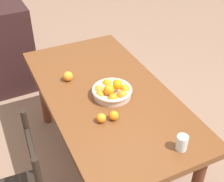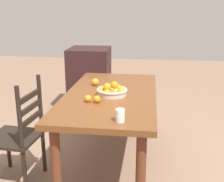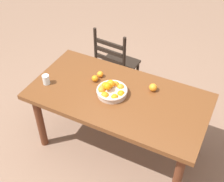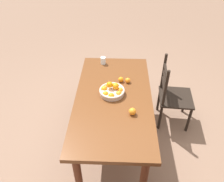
{
  "view_description": "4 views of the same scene",
  "coord_description": "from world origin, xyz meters",
  "px_view_note": "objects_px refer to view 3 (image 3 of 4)",
  "views": [
    {
      "loc": [
        -1.64,
        0.73,
        2.07
      ],
      "look_at": [
        -0.06,
        -0.02,
        0.78
      ],
      "focal_mm": 49.54,
      "sensor_mm": 36.0,
      "label": 1
    },
    {
      "loc": [
        -2.62,
        -0.36,
        1.55
      ],
      "look_at": [
        -0.06,
        -0.02,
        0.78
      ],
      "focal_mm": 46.72,
      "sensor_mm": 36.0,
      "label": 2
    },
    {
      "loc": [
        0.86,
        -1.84,
        2.58
      ],
      "look_at": [
        -0.06,
        -0.02,
        0.78
      ],
      "focal_mm": 47.79,
      "sensor_mm": 36.0,
      "label": 3
    },
    {
      "loc": [
        1.92,
        0.06,
        2.39
      ],
      "look_at": [
        -0.06,
        -0.02,
        0.78
      ],
      "focal_mm": 36.52,
      "sensor_mm": 36.0,
      "label": 4
    }
  ],
  "objects_px": {
    "dining_table": "(118,102)",
    "orange_loose_1": "(153,87)",
    "orange_loose_2": "(100,74)",
    "orange_loose_0": "(95,78)",
    "drinking_glass": "(46,80)",
    "chair_near_window": "(116,65)",
    "fruit_bowl": "(112,91)"
  },
  "relations": [
    {
      "from": "drinking_glass",
      "to": "orange_loose_1",
      "type": "bearing_deg",
      "value": 20.92
    },
    {
      "from": "chair_near_window",
      "to": "orange_loose_1",
      "type": "relative_size",
      "value": 12.85
    },
    {
      "from": "dining_table",
      "to": "orange_loose_2",
      "type": "relative_size",
      "value": 26.98
    },
    {
      "from": "chair_near_window",
      "to": "drinking_glass",
      "type": "xyz_separation_m",
      "value": [
        -0.28,
        -0.93,
        0.35
      ]
    },
    {
      "from": "chair_near_window",
      "to": "orange_loose_2",
      "type": "height_order",
      "value": "chair_near_window"
    },
    {
      "from": "fruit_bowl",
      "to": "orange_loose_2",
      "type": "height_order",
      "value": "fruit_bowl"
    },
    {
      "from": "fruit_bowl",
      "to": "chair_near_window",
      "type": "bearing_deg",
      "value": 113.64
    },
    {
      "from": "orange_loose_2",
      "to": "drinking_glass",
      "type": "relative_size",
      "value": 0.64
    },
    {
      "from": "orange_loose_0",
      "to": "orange_loose_1",
      "type": "height_order",
      "value": "orange_loose_1"
    },
    {
      "from": "orange_loose_1",
      "to": "drinking_glass",
      "type": "bearing_deg",
      "value": -159.08
    },
    {
      "from": "chair_near_window",
      "to": "orange_loose_1",
      "type": "xyz_separation_m",
      "value": [
        0.66,
        -0.57,
        0.33
      ]
    },
    {
      "from": "orange_loose_0",
      "to": "fruit_bowl",
      "type": "bearing_deg",
      "value": -23.18
    },
    {
      "from": "orange_loose_2",
      "to": "drinking_glass",
      "type": "distance_m",
      "value": 0.52
    },
    {
      "from": "orange_loose_2",
      "to": "chair_near_window",
      "type": "bearing_deg",
      "value": 101.89
    },
    {
      "from": "dining_table",
      "to": "orange_loose_1",
      "type": "bearing_deg",
      "value": 37.61
    },
    {
      "from": "orange_loose_2",
      "to": "orange_loose_0",
      "type": "bearing_deg",
      "value": -98.9
    },
    {
      "from": "chair_near_window",
      "to": "orange_loose_0",
      "type": "height_order",
      "value": "chair_near_window"
    },
    {
      "from": "dining_table",
      "to": "drinking_glass",
      "type": "distance_m",
      "value": 0.72
    },
    {
      "from": "fruit_bowl",
      "to": "dining_table",
      "type": "bearing_deg",
      "value": 16.55
    },
    {
      "from": "dining_table",
      "to": "orange_loose_1",
      "type": "distance_m",
      "value": 0.35
    },
    {
      "from": "orange_loose_0",
      "to": "orange_loose_1",
      "type": "bearing_deg",
      "value": 12.38
    },
    {
      "from": "orange_loose_0",
      "to": "chair_near_window",
      "type": "bearing_deg",
      "value": 99.47
    },
    {
      "from": "fruit_bowl",
      "to": "orange_loose_0",
      "type": "xyz_separation_m",
      "value": [
        -0.23,
        0.1,
        -0.01
      ]
    },
    {
      "from": "orange_loose_0",
      "to": "orange_loose_2",
      "type": "xyz_separation_m",
      "value": [
        0.01,
        0.08,
        -0.0
      ]
    },
    {
      "from": "chair_near_window",
      "to": "dining_table",
      "type": "bearing_deg",
      "value": 121.96
    },
    {
      "from": "dining_table",
      "to": "orange_loose_1",
      "type": "height_order",
      "value": "orange_loose_1"
    },
    {
      "from": "chair_near_window",
      "to": "orange_loose_0",
      "type": "relative_size",
      "value": 15.23
    },
    {
      "from": "fruit_bowl",
      "to": "orange_loose_1",
      "type": "height_order",
      "value": "fruit_bowl"
    },
    {
      "from": "fruit_bowl",
      "to": "orange_loose_0",
      "type": "relative_size",
      "value": 4.56
    },
    {
      "from": "dining_table",
      "to": "orange_loose_1",
      "type": "xyz_separation_m",
      "value": [
        0.26,
        0.2,
        0.13
      ]
    },
    {
      "from": "fruit_bowl",
      "to": "orange_loose_2",
      "type": "xyz_separation_m",
      "value": [
        -0.22,
        0.18,
        -0.01
      ]
    },
    {
      "from": "dining_table",
      "to": "fruit_bowl",
      "type": "relative_size",
      "value": 5.77
    }
  ]
}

